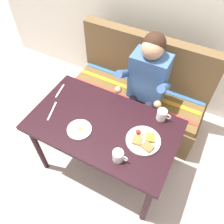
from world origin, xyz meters
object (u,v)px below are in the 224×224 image
(plate_breakfast, at_px, (144,140))
(person, at_px, (146,83))
(fork, at_px, (60,91))
(knife, at_px, (52,111))
(plate_eggs, at_px, (79,129))
(coffee_mug_second, at_px, (162,115))
(table, at_px, (104,130))
(coffee_mug, at_px, (118,156))
(couch, at_px, (138,97))

(plate_breakfast, bearing_deg, person, 111.13)
(fork, distance_m, knife, 0.24)
(plate_eggs, height_order, coffee_mug_second, coffee_mug_second)
(table, xyz_separation_m, plate_breakfast, (0.35, 0.00, 0.10))
(plate_breakfast, xyz_separation_m, coffee_mug, (-0.10, -0.22, 0.03))
(couch, distance_m, coffee_mug_second, 0.77)
(plate_eggs, height_order, fork, plate_eggs)
(couch, distance_m, plate_breakfast, 0.94)
(table, relative_size, person, 0.99)
(coffee_mug, height_order, knife, coffee_mug)
(plate_breakfast, distance_m, coffee_mug_second, 0.27)
(table, height_order, knife, knife)
(couch, height_order, coffee_mug, couch)
(couch, xyz_separation_m, plate_eggs, (-0.14, -0.90, 0.41))
(person, distance_m, plate_breakfast, 0.63)
(person, height_order, coffee_mug, person)
(couch, relative_size, person, 1.19)
(plate_eggs, relative_size, fork, 1.14)
(table, distance_m, fork, 0.55)
(coffee_mug, bearing_deg, person, 98.82)
(couch, bearing_deg, table, -90.00)
(plate_breakfast, bearing_deg, fork, 170.93)
(person, relative_size, knife, 6.06)
(plate_breakfast, relative_size, coffee_mug_second, 2.23)
(plate_breakfast, height_order, plate_eggs, plate_breakfast)
(person, bearing_deg, plate_breakfast, -68.87)
(person, height_order, plate_eggs, person)
(plate_eggs, relative_size, coffee_mug, 1.64)
(table, bearing_deg, coffee_mug, -41.97)
(couch, bearing_deg, fork, -130.22)
(person, distance_m, coffee_mug, 0.82)
(plate_breakfast, distance_m, fork, 0.89)
(table, xyz_separation_m, coffee_mug_second, (0.39, 0.27, 0.13))
(knife, bearing_deg, plate_eggs, -26.94)
(plate_eggs, bearing_deg, table, 45.64)
(plate_eggs, distance_m, fork, 0.48)
(plate_eggs, relative_size, coffee_mug_second, 1.64)
(plate_breakfast, bearing_deg, knife, -173.95)
(coffee_mug_second, relative_size, fork, 0.69)
(person, xyz_separation_m, knife, (-0.57, -0.67, -0.01))
(coffee_mug_second, distance_m, knife, 0.91)
(plate_eggs, distance_m, coffee_mug, 0.39)
(fork, height_order, knife, same)
(fork, bearing_deg, person, 24.02)
(couch, bearing_deg, coffee_mug_second, -51.78)
(coffee_mug, bearing_deg, knife, 168.73)
(person, xyz_separation_m, plate_eggs, (-0.26, -0.73, -0.00))
(couch, relative_size, coffee_mug_second, 12.20)
(fork, bearing_deg, knife, -80.51)
(table, xyz_separation_m, person, (0.12, 0.59, 0.09))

